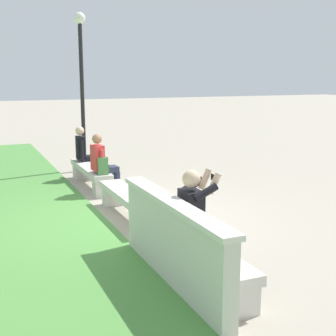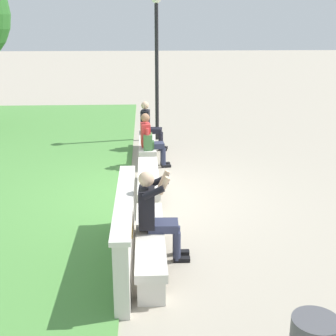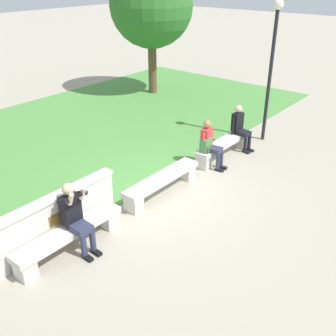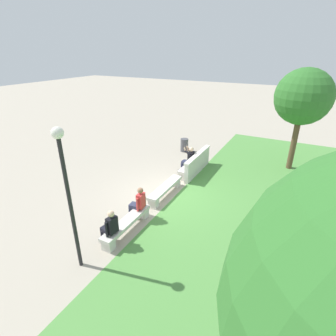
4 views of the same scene
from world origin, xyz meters
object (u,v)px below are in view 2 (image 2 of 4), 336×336
Objects in this scene: lamp_post at (157,46)px; bench_mid at (147,145)px; bench_main at (150,243)px; backpack at (148,142)px; person_companion at (149,124)px; bench_near at (148,181)px; person_photographer at (155,211)px; person_distant at (150,139)px.

bench_mid is at bearing 170.59° from lamp_post.
bench_main is 4.32m from backpack.
bench_mid is at bearing 1.35° from backpack.
bench_main is 5.94m from person_companion.
bench_main is 1.00× the size of bench_near.
bench_near is 1.00× the size of bench_mid.
lamp_post is (6.98, -0.29, 2.25)m from bench_main.
bench_near is 1.69× the size of person_photographer.
person_photographer is 3.08× the size of backpack.
person_photographer is at bearing -179.13° from bench_mid.
bench_main is 7.34m from lamp_post.
person_distant is 0.13m from backpack.
person_distant reaches higher than bench_main.
bench_mid is 1.77× the size of person_distant.
person_photographer is at bearing -178.21° from bench_near.
bench_main is at bearing 179.15° from person_distant.
lamp_post is (2.55, -0.23, 1.89)m from person_distant.
bench_near is 1.77× the size of person_distant.
bench_main is at bearing 146.83° from person_photographer.
person_distant is 2.94× the size of backpack.
backpack is at bearing -178.65° from bench_mid.
backpack reaches higher than bench_mid.
lamp_post reaches higher than bench_mid.
person_distant is at bearing 174.90° from lamp_post.
bench_mid is 0.57× the size of lamp_post.
backpack is (-1.61, 0.04, -0.05)m from person_companion.
bench_main and bench_mid have the same top height.
bench_mid is at bearing 4.84° from person_distant.
bench_mid is 1.77× the size of person_companion.
person_companion is at bearing 167.76° from lamp_post.
lamp_post reaches higher than bench_near.
bench_near is at bearing 1.79° from person_photographer.
bench_near is 1.77× the size of person_companion.
backpack is (-0.89, -0.02, 0.32)m from bench_mid.
bench_near is 3.34m from person_companion.
bench_main is 0.45m from person_photographer.
person_photographer reaches higher than person_companion.
person_photographer is (0.12, -0.08, 0.43)m from bench_main.
person_companion is at bearing -5.19° from bench_mid.
person_distant is (4.31, 0.01, -0.06)m from person_photographer.
person_companion is 2.94× the size of backpack.
person_photographer is 7.10m from lamp_post.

